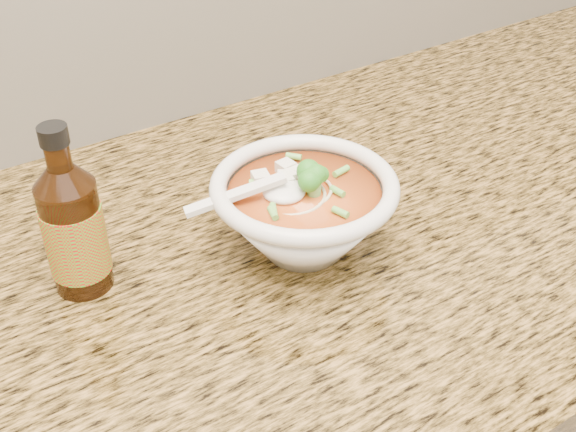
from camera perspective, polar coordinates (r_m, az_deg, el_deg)
counter_slab at (r=0.75m, az=-14.65°, el=-8.08°), size 4.00×0.68×0.04m
soup_bowl at (r=0.75m, az=1.27°, el=0.19°), size 0.22×0.19×0.11m
hot_sauce_bottle at (r=0.72m, az=-16.56°, el=-1.05°), size 0.07×0.07×0.18m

